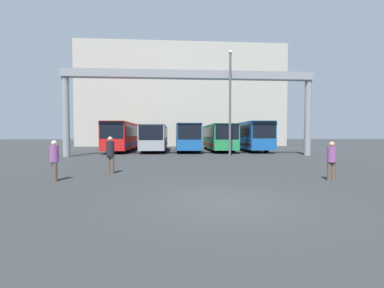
% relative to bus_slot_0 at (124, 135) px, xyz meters
% --- Properties ---
extents(ground_plane, '(200.00, 200.00, 0.00)m').
position_rel_bus_slot_0_xyz_m(ground_plane, '(7.51, -23.73, -1.89)').
color(ground_plane, '#2D3033').
extents(building_backdrop, '(35.25, 12.00, 17.27)m').
position_rel_bus_slot_0_xyz_m(building_backdrop, '(7.51, 17.35, 6.74)').
color(building_backdrop, '#B7B2A3').
rests_on(building_backdrop, ground).
extents(overhead_gantry, '(22.46, 0.80, 7.65)m').
position_rel_bus_slot_0_xyz_m(overhead_gantry, '(7.51, -7.93, 4.32)').
color(overhead_gantry, gray).
rests_on(overhead_gantry, ground).
extents(bus_slot_0, '(2.47, 11.96, 3.28)m').
position_rel_bus_slot_0_xyz_m(bus_slot_0, '(0.00, 0.00, 0.00)').
color(bus_slot_0, red).
rests_on(bus_slot_0, ground).
extents(bus_slot_1, '(2.61, 11.60, 2.96)m').
position_rel_bus_slot_0_xyz_m(bus_slot_1, '(3.75, -0.18, -0.18)').
color(bus_slot_1, '#999EA5').
rests_on(bus_slot_1, ground).
extents(bus_slot_2, '(2.54, 10.20, 3.10)m').
position_rel_bus_slot_0_xyz_m(bus_slot_2, '(7.51, -0.88, -0.11)').
color(bus_slot_2, '#1959A5').
rests_on(bus_slot_2, ground).
extents(bus_slot_3, '(2.60, 10.87, 3.07)m').
position_rel_bus_slot_0_xyz_m(bus_slot_3, '(11.26, -0.54, -0.12)').
color(bus_slot_3, '#268C4C').
rests_on(bus_slot_3, ground).
extents(bus_slot_4, '(2.62, 11.30, 3.34)m').
position_rel_bus_slot_0_xyz_m(bus_slot_4, '(15.02, -0.33, 0.03)').
color(bus_slot_4, '#1959A5').
rests_on(bus_slot_4, ground).
extents(pedestrian_mid_left, '(0.38, 0.38, 1.85)m').
position_rel_bus_slot_0_xyz_m(pedestrian_mid_left, '(2.84, -18.08, -0.91)').
color(pedestrian_mid_left, brown).
rests_on(pedestrian_mid_left, ground).
extents(pedestrian_far_center, '(0.34, 0.34, 1.65)m').
position_rel_bus_slot_0_xyz_m(pedestrian_far_center, '(12.68, -20.67, -1.01)').
color(pedestrian_far_center, brown).
rests_on(pedestrian_far_center, ground).
extents(pedestrian_mid_right, '(0.35, 0.35, 1.71)m').
position_rel_bus_slot_0_xyz_m(pedestrian_mid_right, '(1.01, -20.00, -0.99)').
color(pedestrian_mid_right, brown).
rests_on(pedestrian_mid_right, ground).
extents(lamp_post, '(0.36, 0.36, 9.24)m').
position_rel_bus_slot_0_xyz_m(lamp_post, '(10.88, -8.93, 3.10)').
color(lamp_post, '#595B60').
rests_on(lamp_post, ground).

